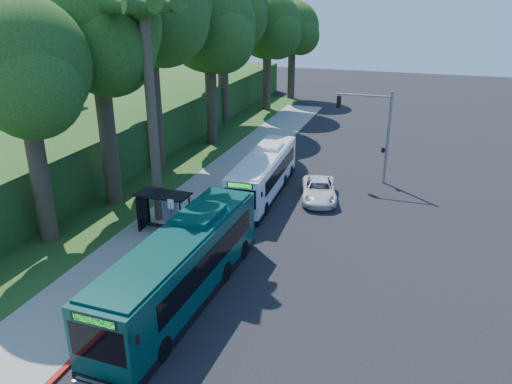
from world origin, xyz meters
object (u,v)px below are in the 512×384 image
(bus_shelter, at_px, (161,204))
(white_bus, at_px, (264,173))
(pickup, at_px, (319,190))
(teal_bus, at_px, (182,265))

(bus_shelter, height_order, white_bus, white_bus)
(white_bus, bearing_deg, bus_shelter, -119.70)
(bus_shelter, relative_size, pickup, 0.64)
(bus_shelter, xyz_separation_m, pickup, (8.02, 8.00, -1.11))
(bus_shelter, xyz_separation_m, white_bus, (4.01, 7.78, -0.21))
(bus_shelter, bearing_deg, pickup, 44.94)
(bus_shelter, bearing_deg, white_bus, 62.77)
(teal_bus, relative_size, pickup, 2.51)
(teal_bus, bearing_deg, white_bus, 93.41)
(white_bus, relative_size, pickup, 2.21)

